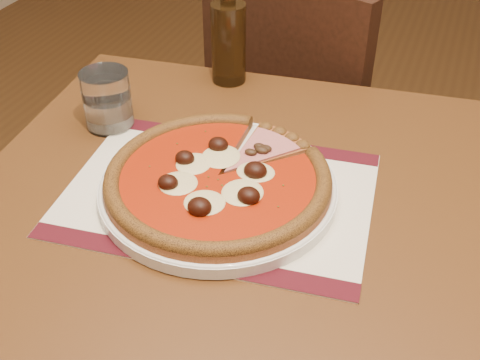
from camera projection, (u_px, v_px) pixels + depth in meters
name	position (u px, v px, depth m)	size (l,w,h in m)	color
table	(235.00, 255.00, 0.92)	(0.88, 0.88, 0.75)	#5A3715
chair_far	(304.00, 120.00, 1.49)	(0.55, 0.55, 0.90)	black
placemat	(218.00, 193.00, 0.88)	(0.44, 0.32, 0.00)	white
plate	(218.00, 188.00, 0.87)	(0.35, 0.35, 0.02)	white
pizza	(218.00, 177.00, 0.86)	(0.33, 0.33, 0.04)	#AB5B29
ham_slice	(273.00, 155.00, 0.91)	(0.10, 0.15, 0.02)	#AB5B29
water_glass	(107.00, 100.00, 1.00)	(0.08, 0.08, 0.10)	white
bottle	(229.00, 39.00, 1.11)	(0.06, 0.06, 0.22)	#311E0C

